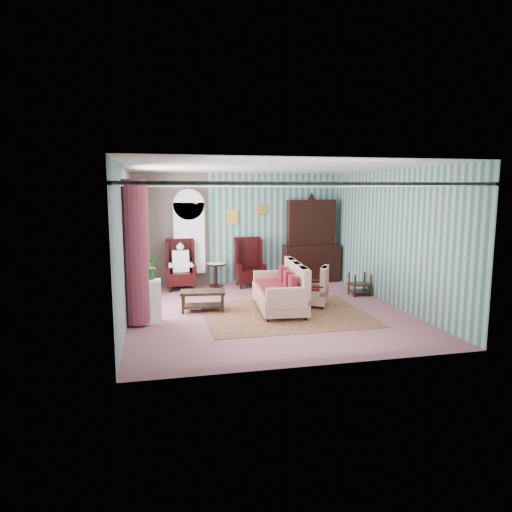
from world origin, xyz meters
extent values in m
plane|color=#99595E|center=(0.00, 0.00, 0.00)|extent=(6.00, 6.00, 0.00)
cube|color=#396867|center=(0.00, 3.00, 1.45)|extent=(5.50, 0.02, 2.90)
cube|color=#396867|center=(0.00, -3.00, 1.45)|extent=(5.50, 0.02, 2.90)
cube|color=#396867|center=(-2.75, 0.00, 1.45)|extent=(0.02, 6.00, 2.90)
cube|color=#396867|center=(2.75, 0.00, 1.45)|extent=(0.02, 6.00, 2.90)
cube|color=silver|center=(0.00, 0.00, 2.90)|extent=(5.50, 6.00, 0.02)
cube|color=#944B59|center=(-1.80, 2.99, 1.45)|extent=(1.90, 0.01, 2.90)
cube|color=white|center=(0.00, 0.00, 2.55)|extent=(5.50, 6.00, 0.05)
cube|color=white|center=(-2.72, 0.60, 1.55)|extent=(0.04, 1.50, 1.90)
cylinder|color=maroon|center=(-2.55, -0.45, 1.35)|extent=(0.44, 0.44, 2.60)
cylinder|color=maroon|center=(-2.55, 1.65, 1.35)|extent=(0.44, 0.44, 2.60)
cube|color=gold|center=(-0.20, 2.97, 1.75)|extent=(0.30, 0.03, 0.38)
cube|color=white|center=(-1.35, 2.84, 1.12)|extent=(0.80, 0.28, 2.24)
cube|color=black|center=(1.90, 2.72, 1.18)|extent=(1.50, 0.56, 2.36)
cube|color=black|center=(-1.60, 2.45, 0.62)|extent=(0.76, 0.80, 1.25)
cube|color=black|center=(0.15, 2.45, 0.62)|extent=(0.76, 0.80, 1.25)
cylinder|color=black|center=(-0.70, 2.60, 0.30)|extent=(0.50, 0.50, 0.60)
cube|color=black|center=(2.47, 0.90, 0.27)|extent=(0.45, 0.38, 0.54)
cube|color=white|center=(-2.40, -0.30, 0.40)|extent=(0.55, 0.35, 0.80)
cube|color=#451719|center=(0.30, -0.30, 0.01)|extent=(3.20, 2.60, 0.01)
cube|color=beige|center=(0.26, 0.06, 0.55)|extent=(1.13, 2.05, 1.10)
cube|color=beige|center=(1.03, 0.20, 0.47)|extent=(1.09, 1.03, 0.94)
cube|color=black|center=(-1.29, 0.29, 0.21)|extent=(0.95, 0.58, 0.42)
imported|color=#2A561A|center=(-2.45, -0.39, 1.01)|extent=(0.48, 0.46, 0.43)
imported|color=#1A561B|center=(-2.29, -0.17, 1.04)|extent=(0.32, 0.29, 0.49)
imported|color=#235A1C|center=(-2.51, -0.27, 1.01)|extent=(0.28, 0.28, 0.42)
camera|label=1|loc=(-2.21, -8.82, 2.47)|focal=32.00mm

